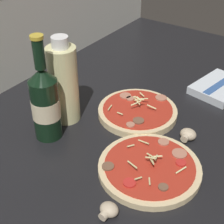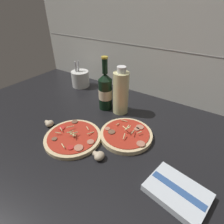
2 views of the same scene
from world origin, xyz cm
name	(u,v)px [view 1 (image 1 of 2)]	position (x,y,z in cm)	size (l,w,h in cm)	color
counter_slab	(131,144)	(0.00, 0.00, 1.25)	(160.00, 90.00, 2.50)	black
pizza_near	(150,168)	(-6.99, -9.39, 3.44)	(23.41, 23.41, 4.81)	beige
pizza_far	(138,111)	(10.48, 4.44, 3.60)	(22.04, 22.04, 5.62)	beige
beer_bottle	(45,102)	(-10.29, 18.50, 12.50)	(7.05, 7.05, 27.24)	black
oil_bottle	(64,83)	(-1.96, 19.82, 13.45)	(7.70, 7.70, 23.80)	beige
mushroom_left	(188,135)	(8.39, -11.68, 3.96)	(4.39, 4.18, 2.93)	beige
mushroom_right	(109,210)	(-22.38, -8.87, 3.87)	(4.11, 3.91, 2.74)	beige
dish_towel	(220,87)	(36.20, -9.78, 3.71)	(19.24, 15.55, 2.56)	silver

